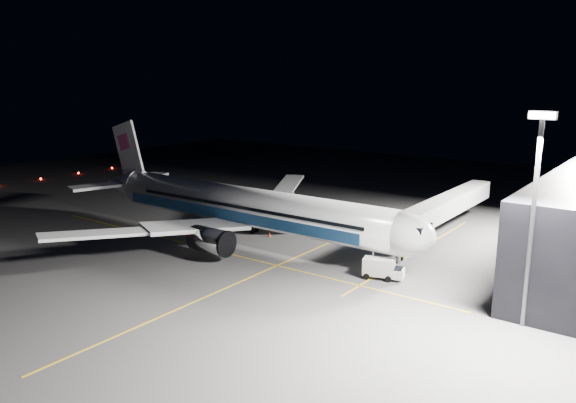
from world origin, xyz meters
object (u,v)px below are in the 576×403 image
(jet_bridge, at_px, (440,209))
(safety_cone_b, at_px, (269,234))
(floodlight_mast_south, at_px, (534,202))
(service_truck, at_px, (383,268))
(airliner, at_px, (242,206))
(safety_cone_a, at_px, (285,223))
(safety_cone_c, at_px, (248,228))
(baggage_tug, at_px, (235,215))

(jet_bridge, xyz_separation_m, safety_cone_b, (-21.08, -14.06, -4.25))
(floodlight_mast_south, relative_size, service_truck, 4.02)
(airliner, distance_m, service_truck, 24.56)
(jet_bridge, bearing_deg, safety_cone_a, -162.81)
(airliner, relative_size, safety_cone_a, 104.25)
(service_truck, xyz_separation_m, safety_cone_a, (-24.27, 13.19, -1.02))
(airliner, bearing_deg, safety_cone_c, 122.57)
(airliner, xyz_separation_m, safety_cone_a, (-0.12, 10.88, -4.87))
(safety_cone_c, bearing_deg, airliner, -57.43)
(jet_bridge, height_order, safety_cone_b, jet_bridge)
(airliner, height_order, safety_cone_a, airliner)
(baggage_tug, bearing_deg, service_truck, -31.47)
(safety_cone_c, bearing_deg, baggage_tug, 148.79)
(service_truck, bearing_deg, safety_cone_a, 135.44)
(floodlight_mast_south, relative_size, baggage_tug, 7.90)
(jet_bridge, bearing_deg, baggage_tug, -163.73)
(safety_cone_c, bearing_deg, safety_cone_b, -12.35)
(floodlight_mast_south, relative_size, safety_cone_b, 31.05)
(airliner, bearing_deg, service_truck, -5.47)
(jet_bridge, xyz_separation_m, baggage_tug, (-32.16, -9.39, -3.82))
(safety_cone_c, bearing_deg, service_truck, -15.23)
(airliner, relative_size, jet_bridge, 1.79)
(airliner, bearing_deg, baggage_tug, 136.35)
(floodlight_mast_south, height_order, safety_cone_c, floodlight_mast_south)
(safety_cone_b, bearing_deg, jet_bridge, 33.70)
(service_truck, xyz_separation_m, safety_cone_c, (-27.44, 7.47, -1.01))
(floodlight_mast_south, bearing_deg, baggage_tug, 163.69)
(safety_cone_b, distance_m, safety_cone_c, 5.42)
(safety_cone_a, relative_size, safety_cone_c, 0.96)
(baggage_tug, height_order, safety_cone_c, baggage_tug)
(floodlight_mast_south, bearing_deg, jet_bridge, 126.79)
(floodlight_mast_south, relative_size, safety_cone_a, 35.10)
(baggage_tug, relative_size, safety_cone_a, 4.44)
(floodlight_mast_south, bearing_deg, airliner, 171.67)
(service_truck, height_order, safety_cone_b, service_truck)
(safety_cone_b, bearing_deg, floodlight_mast_south, -14.37)
(jet_bridge, relative_size, service_truck, 6.68)
(jet_bridge, bearing_deg, service_truck, -86.98)
(safety_cone_a, relative_size, safety_cone_b, 0.88)
(baggage_tug, bearing_deg, safety_cone_b, -36.02)
(jet_bridge, bearing_deg, safety_cone_c, -153.94)
(airliner, relative_size, baggage_tug, 23.48)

